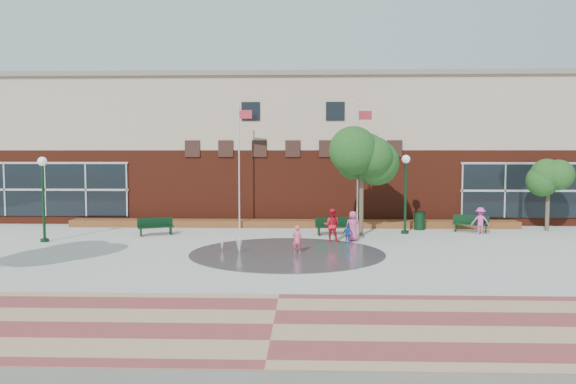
{
  "coord_description": "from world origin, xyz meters",
  "views": [
    {
      "loc": [
        0.84,
        -20.89,
        4.34
      ],
      "look_at": [
        0.0,
        4.0,
        2.6
      ],
      "focal_mm": 35.0,
      "sensor_mm": 36.0,
      "label": 1
    }
  ],
  "objects_px": {
    "trash_can": "(419,221)",
    "child_splash": "(297,239)",
    "flagpole_left": "(240,160)",
    "bench_left": "(156,230)",
    "flagpole_right": "(358,160)"
  },
  "relations": [
    {
      "from": "flagpole_left",
      "to": "flagpole_right",
      "type": "distance_m",
      "value": 6.66
    },
    {
      "from": "bench_left",
      "to": "trash_can",
      "type": "relative_size",
      "value": 1.8
    },
    {
      "from": "flagpole_right",
      "to": "trash_can",
      "type": "height_order",
      "value": "flagpole_right"
    },
    {
      "from": "flagpole_left",
      "to": "trash_can",
      "type": "xyz_separation_m",
      "value": [
        10.13,
        -0.04,
        -3.43
      ]
    },
    {
      "from": "bench_left",
      "to": "child_splash",
      "type": "bearing_deg",
      "value": -57.46
    },
    {
      "from": "flagpole_right",
      "to": "child_splash",
      "type": "height_order",
      "value": "flagpole_right"
    },
    {
      "from": "flagpole_right",
      "to": "bench_left",
      "type": "distance_m",
      "value": 11.51
    },
    {
      "from": "bench_left",
      "to": "flagpole_left",
      "type": "bearing_deg",
      "value": 8.52
    },
    {
      "from": "trash_can",
      "to": "child_splash",
      "type": "distance_m",
      "value": 10.1
    },
    {
      "from": "flagpole_left",
      "to": "bench_left",
      "type": "relative_size",
      "value": 3.76
    },
    {
      "from": "flagpole_left",
      "to": "trash_can",
      "type": "bearing_deg",
      "value": 11.93
    },
    {
      "from": "flagpole_left",
      "to": "flagpole_right",
      "type": "bearing_deg",
      "value": 6.24
    },
    {
      "from": "bench_left",
      "to": "trash_can",
      "type": "bearing_deg",
      "value": -13.93
    },
    {
      "from": "trash_can",
      "to": "child_splash",
      "type": "bearing_deg",
      "value": -131.91
    },
    {
      "from": "bench_left",
      "to": "child_splash",
      "type": "xyz_separation_m",
      "value": [
        7.51,
        -4.89,
        0.31
      ]
    }
  ]
}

